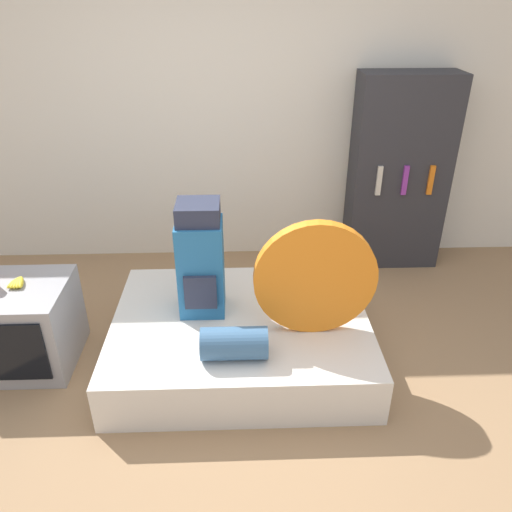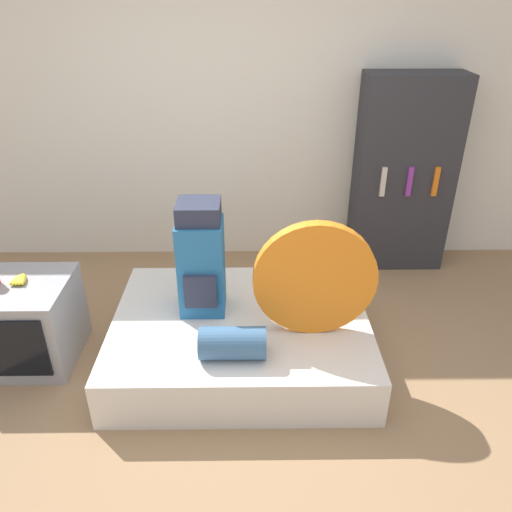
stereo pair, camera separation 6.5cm
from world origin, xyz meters
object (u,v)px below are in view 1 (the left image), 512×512
sleeping_roll (234,343)px  bookshelf (399,174)px  tent_bag (315,278)px  backpack (201,261)px  television (22,325)px

sleeping_roll → bookshelf: size_ratio=0.24×
tent_bag → sleeping_roll: bearing=-152.9°
backpack → sleeping_roll: 0.60m
backpack → television: bearing=-174.9°
backpack → bookshelf: (1.59, 1.19, 0.13)m
tent_bag → bookshelf: bearing=58.1°
tent_bag → bookshelf: 1.70m
tent_bag → sleeping_roll: 0.61m
tent_bag → television: size_ratio=1.16×
tent_bag → bookshelf: size_ratio=0.45×
backpack → sleeping_roll: size_ratio=1.96×
backpack → bookshelf: bearing=36.9°
tent_bag → sleeping_roll: (-0.48, -0.25, -0.27)m
sleeping_roll → television: television is taller
television → bookshelf: 3.08m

